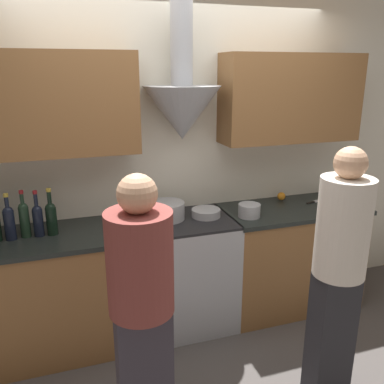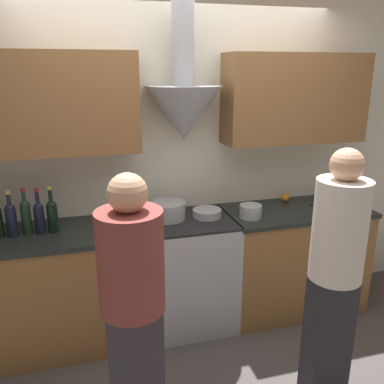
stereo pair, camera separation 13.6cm
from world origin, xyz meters
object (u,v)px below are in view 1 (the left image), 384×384
(orange_fruit, at_px, (281,196))
(saucepan, at_px, (249,210))
(wine_bottle_6, at_px, (24,218))
(wine_bottle_8, at_px, (51,217))
(stock_pot, at_px, (167,211))
(mixing_bowl, at_px, (206,213))
(stove_range, at_px, (188,271))
(wine_bottle_7, at_px, (38,218))
(person_foreground_left, at_px, (142,305))
(wine_bottle_5, at_px, (9,221))
(person_foreground_right, at_px, (338,268))

(orange_fruit, relative_size, saucepan, 0.41)
(wine_bottle_6, bearing_deg, wine_bottle_8, -3.89)
(stock_pot, xyz_separation_m, orange_fruit, (1.09, 0.14, -0.03))
(mixing_bowl, relative_size, saucepan, 1.31)
(stove_range, distance_m, orange_fruit, 1.07)
(wine_bottle_7, height_order, person_foreground_left, person_foreground_left)
(wine_bottle_8, distance_m, person_foreground_left, 1.11)
(wine_bottle_8, distance_m, saucepan, 1.48)
(wine_bottle_8, xyz_separation_m, saucepan, (1.47, -0.11, -0.08))
(wine_bottle_6, xyz_separation_m, saucepan, (1.65, -0.12, -0.09))
(wine_bottle_5, xyz_separation_m, stock_pot, (1.11, 0.05, -0.07))
(wine_bottle_8, distance_m, orange_fruit, 1.94)
(mixing_bowl, bearing_deg, stock_pot, 172.05)
(wine_bottle_8, xyz_separation_m, person_foreground_right, (1.59, -1.06, -0.14))
(wine_bottle_8, bearing_deg, mixing_bowl, -0.02)
(stove_range, relative_size, person_foreground_right, 0.56)
(person_foreground_left, bearing_deg, orange_fruit, 38.30)
(wine_bottle_7, bearing_deg, stove_range, -0.79)
(stock_pot, xyz_separation_m, person_foreground_left, (-0.41, -1.04, -0.12))
(wine_bottle_5, relative_size, orange_fruit, 4.62)
(wine_bottle_8, bearing_deg, wine_bottle_7, 179.33)
(stock_pot, distance_m, saucepan, 0.65)
(wine_bottle_8, bearing_deg, wine_bottle_5, -178.53)
(orange_fruit, bearing_deg, saucepan, -147.28)
(wine_bottle_5, distance_m, stock_pot, 1.11)
(mixing_bowl, xyz_separation_m, orange_fruit, (0.78, 0.18, 0.01))
(wine_bottle_8, height_order, person_foreground_right, person_foreground_right)
(wine_bottle_5, bearing_deg, saucepan, -3.39)
(mixing_bowl, xyz_separation_m, person_foreground_left, (-0.72, -1.00, -0.08))
(stove_range, distance_m, stock_pot, 0.54)
(stove_range, xyz_separation_m, saucepan, (0.48, -0.10, 0.50))
(wine_bottle_6, distance_m, person_foreground_left, 1.20)
(orange_fruit, bearing_deg, person_foreground_right, -105.23)
(stove_range, distance_m, person_foreground_right, 1.28)
(wine_bottle_6, xyz_separation_m, person_foreground_right, (1.77, -1.07, -0.14))
(saucepan, relative_size, person_foreground_left, 0.11)
(wine_bottle_5, bearing_deg, mixing_bowl, 0.26)
(stove_range, bearing_deg, saucepan, -11.39)
(wine_bottle_6, bearing_deg, mixing_bowl, -0.53)
(stove_range, bearing_deg, wine_bottle_5, 179.68)
(stove_range, distance_m, person_foreground_left, 1.21)
(person_foreground_left, height_order, person_foreground_right, person_foreground_right)
(stove_range, height_order, person_foreground_right, person_foreground_right)
(person_foreground_right, bearing_deg, wine_bottle_5, 150.60)
(saucepan, bearing_deg, person_foreground_right, -82.77)
(saucepan, bearing_deg, wine_bottle_8, 175.73)
(wine_bottle_6, bearing_deg, stock_pot, 1.74)
(person_foreground_left, bearing_deg, wine_bottle_5, 125.13)
(person_foreground_left, bearing_deg, saucepan, 40.52)
(wine_bottle_7, xyz_separation_m, mixing_bowl, (1.24, -0.00, -0.10))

